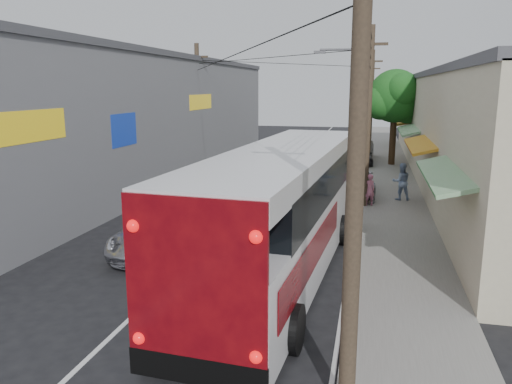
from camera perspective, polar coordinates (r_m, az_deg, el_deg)
ground at (r=12.34m, az=-14.95°, el=-14.51°), size 120.00×120.00×0.00m
sidewalk at (r=30.17m, az=14.97°, el=1.31°), size 3.00×80.00×0.12m
building_right at (r=32.24m, az=23.22°, el=6.96°), size 7.09×40.00×6.25m
building_left at (r=31.03m, az=-13.70°, el=8.35°), size 7.20×36.00×7.25m
utility_poles at (r=30.12m, az=8.87°, el=9.35°), size 11.80×45.28×8.00m
street_tree at (r=35.73m, az=15.71°, el=10.31°), size 4.40×4.00×6.60m
coach_bus at (r=14.64m, az=3.25°, el=-1.92°), size 3.63×12.97×3.69m
jeepney at (r=17.05m, az=-11.05°, el=-4.42°), size 2.65×5.05×1.35m
parked_suv at (r=26.01m, az=10.31°, el=1.72°), size 3.12×6.36×1.78m
parked_car_mid at (r=36.00m, az=11.74°, el=4.16°), size 2.06×4.25×1.40m
parked_car_far at (r=38.65m, az=11.85°, el=4.69°), size 1.94×4.44×1.42m
pedestrian_near at (r=23.13m, az=12.81°, el=0.25°), size 0.63×0.54×1.45m
pedestrian_far at (r=24.66m, az=16.27°, el=1.15°), size 0.98×0.84×1.77m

